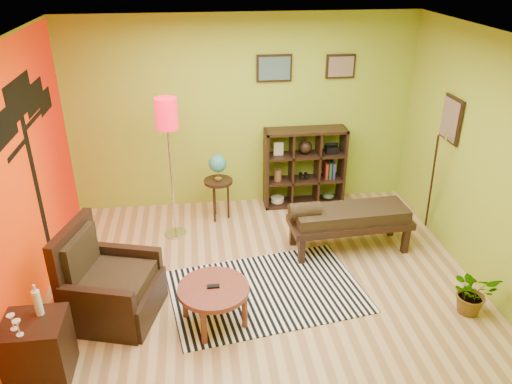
{
  "coord_description": "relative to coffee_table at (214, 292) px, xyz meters",
  "views": [
    {
      "loc": [
        -0.69,
        -4.67,
        3.57
      ],
      "look_at": [
        -0.04,
        0.39,
        1.05
      ],
      "focal_mm": 35.0,
      "sensor_mm": 36.0,
      "label": 1
    }
  ],
  "objects": [
    {
      "name": "ground",
      "position": [
        0.6,
        0.53,
        -0.39
      ],
      "size": [
        5.0,
        5.0,
        0.0
      ],
      "primitive_type": "plane",
      "color": "tan",
      "rests_on": "ground"
    },
    {
      "name": "room_shell",
      "position": [
        0.5,
        0.54,
        1.41
      ],
      "size": [
        5.04,
        4.54,
        2.82
      ],
      "color": "#96AF2B",
      "rests_on": "ground"
    },
    {
      "name": "zebra_rug",
      "position": [
        0.62,
        0.44,
        -0.38
      ],
      "size": [
        2.35,
        1.74,
        0.01
      ],
      "primitive_type": "cube",
      "rotation": [
        0.0,
        0.0,
        0.16
      ],
      "color": "white",
      "rests_on": "ground"
    },
    {
      "name": "coffee_table",
      "position": [
        0.0,
        0.0,
        0.0
      ],
      "size": [
        0.74,
        0.74,
        0.47
      ],
      "color": "brown",
      "rests_on": "ground"
    },
    {
      "name": "armchair",
      "position": [
        -1.1,
        0.29,
        -0.07
      ],
      "size": [
        1.07,
        1.06,
        1.05
      ],
      "color": "black",
      "rests_on": "ground"
    },
    {
      "name": "side_cabinet",
      "position": [
        -1.6,
        -0.53,
        -0.07
      ],
      "size": [
        0.53,
        0.49,
        0.95
      ],
      "color": "black",
      "rests_on": "ground"
    },
    {
      "name": "floor_lamp",
      "position": [
        -0.44,
        1.86,
        1.17
      ],
      "size": [
        0.29,
        0.29,
        1.92
      ],
      "color": "silver",
      "rests_on": "ground"
    },
    {
      "name": "globe_table",
      "position": [
        0.19,
        2.25,
        0.36
      ],
      "size": [
        0.41,
        0.41,
        0.99
      ],
      "color": "black",
      "rests_on": "ground"
    },
    {
      "name": "cube_shelf",
      "position": [
        1.51,
        2.56,
        0.21
      ],
      "size": [
        1.2,
        0.35,
        1.2
      ],
      "color": "black",
      "rests_on": "ground"
    },
    {
      "name": "bench",
      "position": [
        1.77,
        1.22,
        0.07
      ],
      "size": [
        1.6,
        0.64,
        0.72
      ],
      "color": "black",
      "rests_on": "ground"
    },
    {
      "name": "potted_plant",
      "position": [
        2.76,
        -0.18,
        -0.19
      ],
      "size": [
        0.47,
        0.52,
        0.4
      ],
      "primitive_type": "imported",
      "rotation": [
        0.0,
        0.0,
        -0.03
      ],
      "color": "#26661E",
      "rests_on": "ground"
    }
  ]
}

